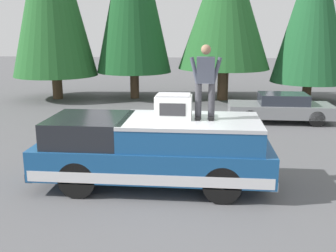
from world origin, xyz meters
The scene contains 7 objects.
ground_plane centered at (0.00, 0.00, 0.00)m, with size 90.00×90.00×0.00m, color #565659.
pickup_truck centered at (0.16, 0.33, 0.87)m, with size 2.01×5.54×1.65m.
compressor_unit centered at (0.25, -0.14, 1.93)m, with size 0.65×0.84×0.56m.
person_on_truck_bed centered at (0.16, -0.86, 2.55)m, with size 0.29×0.72×1.69m.
parked_car_grey centered at (7.31, -3.92, 0.58)m, with size 1.64×4.10×1.16m.
conifer_left centered at (12.21, -6.14, 4.74)m, with size 3.84×3.84×8.48m.
conifer_center_left centered at (12.33, -1.80, 5.09)m, with size 4.76×4.76×8.53m.
Camera 1 is at (-8.69, -0.85, 3.66)m, focal length 42.07 mm.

